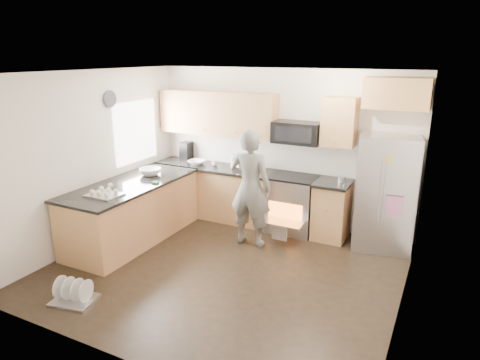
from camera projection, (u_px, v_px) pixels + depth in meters
The scene contains 8 objects.
ground at pixel (224, 269), 5.82m from camera, with size 4.50×4.50×0.00m, color black.
room_shell at pixel (221, 148), 5.37m from camera, with size 4.54×4.04×2.62m.
back_cabinet_run at pixel (243, 167), 7.29m from camera, with size 4.45×0.64×2.50m.
peninsula at pixel (133, 211), 6.65m from camera, with size 0.96×2.36×1.04m.
stove_range at pixel (293, 191), 6.92m from camera, with size 0.76×0.97×1.79m.
refrigerator at pixel (385, 193), 6.27m from camera, with size 0.94×0.79×1.71m.
person at pixel (250, 188), 6.37m from camera, with size 0.65×0.43×1.79m, color slate.
dish_rack at pixel (74, 295), 5.05m from camera, with size 0.55×0.48×0.30m.
Camera 1 is at (2.55, -4.57, 2.83)m, focal length 32.00 mm.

